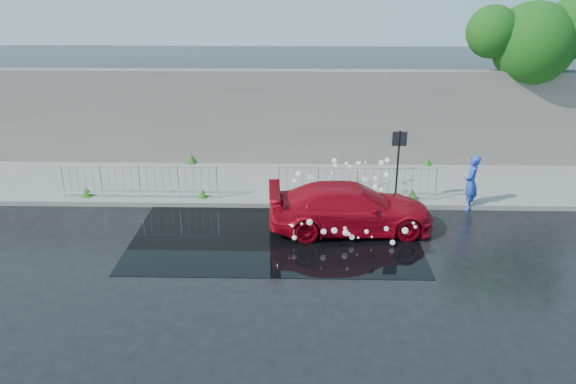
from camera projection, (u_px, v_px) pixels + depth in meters
name	position (u px, v px, depth m)	size (l,w,h in m)	color
ground	(256.00, 250.00, 15.11)	(90.00, 90.00, 0.00)	black
pavement	(267.00, 183.00, 19.73)	(30.00, 4.00, 0.15)	slate
curb	(263.00, 204.00, 17.87)	(30.00, 0.25, 0.16)	slate
retaining_wall	(270.00, 117.00, 21.12)	(30.00, 0.60, 3.50)	#6A635A
puddle	(276.00, 234.00, 16.02)	(8.00, 5.00, 0.01)	black
sign_post	(398.00, 155.00, 17.27)	(0.45, 0.06, 2.50)	black
tree	(539.00, 38.00, 20.04)	(5.08, 2.98, 6.34)	#332114
railing_left	(139.00, 180.00, 18.05)	(5.05, 0.05, 1.10)	silver
railing_right	(357.00, 182.00, 17.89)	(5.05, 0.05, 1.10)	silver
weeds	(261.00, 182.00, 19.12)	(12.17, 3.93, 0.42)	#265617
water_spray	(348.00, 194.00, 17.03)	(3.27, 5.66, 1.10)	white
red_car	(351.00, 208.00, 16.07)	(1.91, 4.70, 1.36)	#A70616
person	(471.00, 183.00, 17.43)	(0.64, 0.42, 1.76)	blue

